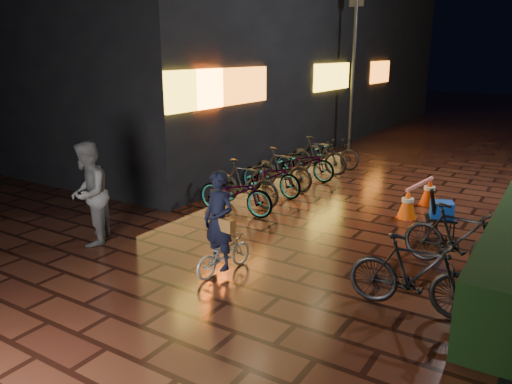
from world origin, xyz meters
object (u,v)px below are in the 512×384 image
Objects in this scene: bystander_person at (89,194)px; traffic_barrier at (419,197)px; cyclist at (221,236)px; cart_assembly at (441,212)px.

bystander_person is 1.16× the size of traffic_barrier.
bystander_person reaches higher than traffic_barrier.
cyclist reaches higher than cart_assembly.
bystander_person reaches higher than cyclist.
cyclist is (2.79, 0.23, -0.33)m from bystander_person.
bystander_person is 1.84× the size of cart_assembly.
bystander_person is 2.82m from cyclist.
traffic_barrier is at bearing 117.64° from cart_assembly.
bystander_person is 6.52m from cart_assembly.
cart_assembly is (0.78, -1.49, 0.20)m from traffic_barrier.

